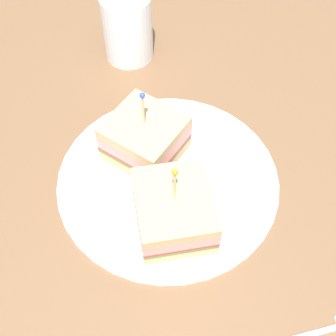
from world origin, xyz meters
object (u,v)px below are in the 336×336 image
(sandwich_half_front, at_px, (145,138))
(drink_glass, at_px, (128,30))
(sandwich_half_back, at_px, (174,210))
(plate, at_px, (168,179))

(sandwich_half_front, height_order, drink_glass, sandwich_half_front)
(sandwich_half_back, distance_m, drink_glass, 0.32)
(sandwich_half_front, xyz_separation_m, sandwich_half_back, (0.11, 0.00, -0.00))
(plate, bearing_deg, sandwich_half_back, -12.51)
(plate, distance_m, sandwich_half_front, 0.06)
(sandwich_half_front, bearing_deg, plate, 16.32)
(plate, xyz_separation_m, sandwich_half_front, (-0.05, -0.01, 0.03))
(sandwich_half_front, bearing_deg, drink_glass, 170.31)
(sandwich_half_front, xyz_separation_m, drink_glass, (-0.20, 0.03, 0.01))
(sandwich_half_back, height_order, drink_glass, sandwich_half_back)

